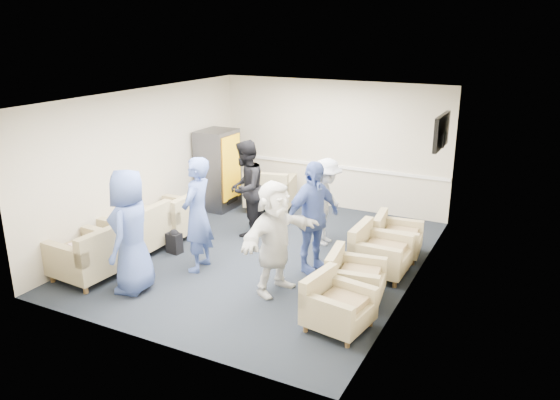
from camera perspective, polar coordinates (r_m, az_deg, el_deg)
The scene contains 25 objects.
floor at distance 9.42m, azimuth -1.56°, elevation -5.76°, with size 6.00×6.00×0.00m, color black.
ceiling at distance 8.69m, azimuth -1.71°, elevation 10.77°, with size 6.00×6.00×0.00m, color silver.
back_wall at distance 11.61m, azimuth 5.48°, elevation 5.74°, with size 5.00×0.02×2.70m, color beige.
front_wall at distance 6.63m, azimuth -14.14°, elevation -4.17°, with size 5.00×0.02×2.70m, color beige.
left_wall at distance 10.36m, azimuth -13.91°, elevation 3.81°, with size 0.02×6.00×2.70m, color beige.
right_wall at distance 8.12m, azimuth 14.07°, elevation -0.06°, with size 0.02×6.00×2.70m, color beige.
chair_rail at distance 11.69m, azimuth 5.38°, elevation 3.57°, with size 4.98×0.04×0.06m, color white.
tv at distance 9.68m, azimuth 16.52°, elevation 6.86°, with size 0.10×1.00×0.58m.
armchair_left_near at distance 8.92m, azimuth -19.30°, elevation -5.68°, with size 0.97×0.97×0.73m.
armchair_left_mid at distance 9.72m, azimuth -14.59°, elevation -3.24°, with size 0.93×0.93×0.74m.
armchair_left_far at distance 10.28m, azimuth -10.99°, elevation -1.91°, with size 0.89×0.89×0.71m.
armchair_right_near at distance 7.21m, azimuth 5.79°, elevation -11.03°, with size 0.87×0.87×0.61m.
armchair_right_midnear at distance 7.94m, azimuth 7.57°, elevation -8.23°, with size 0.86×0.86×0.61m.
armchair_right_midfar at distance 8.76m, azimuth 10.13°, elevation -5.58°, with size 0.84×0.84×0.67m.
armchair_right_far at distance 9.51m, azimuth 11.90°, elevation -3.94°, with size 0.84×0.84×0.60m.
armchair_corner at distance 11.56m, azimuth -1.09°, elevation 0.78°, with size 1.13×1.13×0.76m.
vending_machine at distance 11.62m, azimuth -6.49°, elevation 3.16°, with size 0.69×0.80×1.69m.
backpack at distance 9.60m, azimuth -11.00°, elevation -4.20°, with size 0.27×0.21×0.43m.
pillow at distance 8.86m, azimuth -19.47°, elevation -4.56°, with size 0.45×0.34×0.13m, color silver.
person_front_left at distance 8.19m, azimuth -15.34°, elevation -3.18°, with size 0.90×0.59×1.85m, color #4359A1.
person_mid_left at distance 8.67m, azimuth -8.64°, elevation -1.52°, with size 0.68×0.44×1.85m, color #4359A1.
person_back_left at distance 10.10m, azimuth -3.61°, elevation 1.25°, with size 0.87×0.68×1.78m, color black.
person_back_right at distance 9.66m, azimuth 4.79°, elevation -0.22°, with size 1.01×0.58×1.57m, color silver.
person_mid_right at distance 8.52m, azimuth 3.40°, elevation -1.85°, with size 1.06×0.44×1.81m, color #4359A1.
person_front_right at distance 7.88m, azimuth -0.54°, elevation -3.95°, with size 1.57×0.50×1.69m, color silver.
Camera 1 is at (4.13, -7.57, 3.78)m, focal length 35.00 mm.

